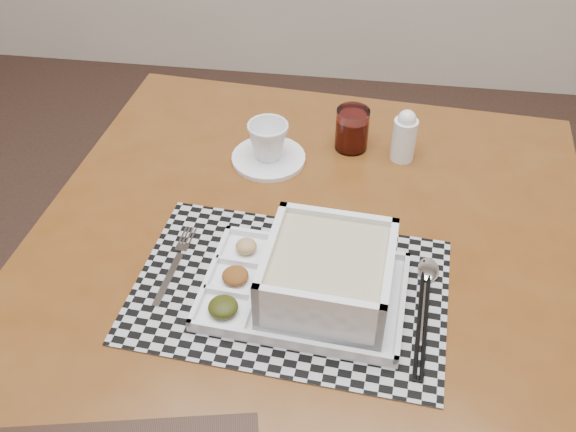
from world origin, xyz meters
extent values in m
cube|color=#582D10|center=(0.67, 0.64, 0.72)|extent=(1.05, 1.05, 0.04)
cylinder|color=#582D10|center=(0.26, 1.11, 0.35)|extent=(0.05, 0.05, 0.70)
cylinder|color=#582D10|center=(1.15, 1.05, 0.35)|extent=(0.05, 0.05, 0.70)
cube|color=#582D10|center=(0.70, 1.06, 0.66)|extent=(0.84, 0.09, 0.08)
cube|color=#582D10|center=(0.25, 0.67, 0.66)|extent=(0.09, 0.84, 0.08)
cube|color=#582D10|center=(1.09, 0.61, 0.66)|extent=(0.09, 0.84, 0.08)
cube|color=#A5A4AC|center=(0.66, 0.51, 0.74)|extent=(0.53, 0.37, 0.00)
cube|color=white|center=(0.68, 0.51, 0.74)|extent=(0.34, 0.24, 0.01)
cube|color=white|center=(0.69, 0.61, 0.76)|extent=(0.32, 0.03, 0.01)
cube|color=white|center=(0.67, 0.40, 0.76)|extent=(0.32, 0.03, 0.01)
cube|color=white|center=(0.52, 0.52, 0.76)|extent=(0.02, 0.22, 0.01)
cube|color=white|center=(0.83, 0.49, 0.76)|extent=(0.02, 0.22, 0.01)
cube|color=white|center=(0.60, 0.51, 0.76)|extent=(0.02, 0.20, 0.01)
cube|color=white|center=(0.56, 0.48, 0.76)|extent=(0.08, 0.01, 0.01)
cube|color=white|center=(0.56, 0.55, 0.76)|extent=(0.08, 0.01, 0.01)
ellipsoid|color=black|center=(0.56, 0.45, 0.76)|extent=(0.05, 0.05, 0.02)
ellipsoid|color=#46260B|center=(0.57, 0.51, 0.76)|extent=(0.04, 0.04, 0.02)
ellipsoid|color=olive|center=(0.57, 0.58, 0.76)|extent=(0.04, 0.04, 0.02)
cube|color=white|center=(0.72, 0.51, 0.76)|extent=(0.21, 0.21, 0.01)
cube|color=white|center=(0.72, 0.60, 0.80)|extent=(0.19, 0.03, 0.09)
cube|color=white|center=(0.71, 0.42, 0.80)|extent=(0.19, 0.03, 0.09)
cube|color=white|center=(0.63, 0.51, 0.80)|extent=(0.03, 0.19, 0.09)
cube|color=white|center=(0.81, 0.50, 0.80)|extent=(0.03, 0.19, 0.09)
cube|color=#BDB28C|center=(0.72, 0.51, 0.79)|extent=(0.18, 0.18, 0.08)
cube|color=silver|center=(0.45, 0.51, 0.74)|extent=(0.02, 0.12, 0.00)
cube|color=silver|center=(0.46, 0.58, 0.74)|extent=(0.02, 0.02, 0.00)
cube|color=silver|center=(0.45, 0.61, 0.74)|extent=(0.01, 0.04, 0.00)
cube|color=silver|center=(0.46, 0.61, 0.74)|extent=(0.01, 0.04, 0.00)
cube|color=silver|center=(0.46, 0.61, 0.74)|extent=(0.01, 0.04, 0.00)
cube|color=silver|center=(0.47, 0.61, 0.74)|extent=(0.01, 0.04, 0.00)
cube|color=silver|center=(0.87, 0.50, 0.74)|extent=(0.02, 0.12, 0.00)
ellipsoid|color=silver|center=(0.88, 0.59, 0.74)|extent=(0.04, 0.06, 0.01)
cylinder|color=black|center=(0.86, 0.49, 0.74)|extent=(0.03, 0.24, 0.01)
cylinder|color=black|center=(0.87, 0.48, 0.74)|extent=(0.03, 0.24, 0.01)
cylinder|color=white|center=(0.56, 0.86, 0.74)|extent=(0.15, 0.15, 0.01)
imported|color=white|center=(0.56, 0.86, 0.79)|extent=(0.11, 0.11, 0.08)
cylinder|color=white|center=(0.73, 0.93, 0.78)|extent=(0.07, 0.07, 0.09)
cylinder|color=#440705|center=(0.73, 0.93, 0.77)|extent=(0.06, 0.06, 0.07)
cylinder|color=white|center=(0.83, 0.90, 0.78)|extent=(0.05, 0.05, 0.09)
sphere|color=white|center=(0.83, 0.90, 0.83)|extent=(0.04, 0.04, 0.04)
camera|label=1|loc=(0.75, -0.17, 1.52)|focal=40.00mm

